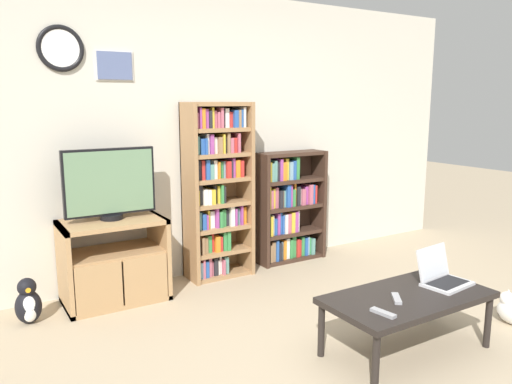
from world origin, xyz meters
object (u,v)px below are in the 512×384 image
Objects in this scene: tv_stand at (115,261)px; coffee_table at (408,300)px; laptop at (441,275)px; bookshelf_short at (287,209)px; remote_near_laptop at (383,313)px; remote_far_from_laptop at (396,298)px; television at (110,184)px; bookshelf_tall at (215,189)px; penguin_figurine at (28,303)px.

coffee_table is (1.39, -1.84, 0.01)m from tv_stand.
laptop is at bearing 3.64° from coffee_table.
bookshelf_short is 2.28m from remote_near_laptop.
bookshelf_short reaches higher than remote_far_from_laptop.
television is 2.35m from remote_far_from_laptop.
bookshelf_tall is at bearing 135.67° from remote_far_from_laptop.
bookshelf_tall is 2.11m from laptop.
remote_far_from_laptop is at bearing -55.96° from tv_stand.
remote_near_laptop is (1.01, -2.02, -0.57)m from television.
bookshelf_short is (1.82, 0.16, 0.20)m from tv_stand.
tv_stand reaches higher than laptop.
television reaches higher than tv_stand.
bookshelf_short is 2.05m from coffee_table.
bookshelf_tall is (0.98, 0.08, -0.14)m from television.
tv_stand is 2.29× the size of laptop.
coffee_table is 3.13× the size of laptop.
bookshelf_short is 1.98m from laptop.
remote_near_laptop is 0.47× the size of penguin_figurine.
television reaches higher than bookshelf_short.
coffee_table is 6.73× the size of remote_near_laptop.
bookshelf_tall reaches higher than remote_near_laptop.
bookshelf_short is at bearing 5.64° from penguin_figurine.
bookshelf_tall is 2.05m from remote_far_from_laptop.
penguin_figurine is at bearing -169.27° from television.
laptop is at bearing 3.40° from remote_near_laptop.
coffee_table is at bearing 11.41° from remote_near_laptop.
bookshelf_tall is 1.80m from penguin_figurine.
television is 1.87m from bookshelf_short.
bookshelf_short is 3.18× the size of laptop.
remote_far_from_laptop is (-0.56, -2.02, -0.13)m from bookshelf_short.
television is at bearing 10.73° from penguin_figurine.
remote_near_laptop is (-0.80, -2.13, -0.13)m from bookshelf_short.
tv_stand is 0.50× the size of bookshelf_tall.
remote_far_from_laptop is at bearing -169.33° from coffee_table.
laptop is at bearing -68.95° from bookshelf_tall.
television is 2.09× the size of penguin_figurine.
bookshelf_tall is 0.88m from bookshelf_short.
television reaches higher than remote_near_laptop.
television is at bearing 107.45° from remote_near_laptop.
penguin_figurine is (-1.93, 1.77, -0.25)m from remote_far_from_laptop.
coffee_table is at bearing 48.67° from remote_far_from_laptop.
coffee_table is 7.25× the size of remote_far_from_laptop.
penguin_figurine is at bearing -172.68° from bookshelf_tall.
penguin_figurine is at bearing -174.36° from bookshelf_short.
penguin_figurine is (-2.49, -0.25, -0.38)m from bookshelf_short.
coffee_table is at bearing -40.30° from penguin_figurine.
tv_stand is 2.30m from coffee_table.
tv_stand is at bearing 127.11° from coffee_table.
bookshelf_tall is 2.14m from remote_near_laptop.
tv_stand is 1.12× the size of television.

